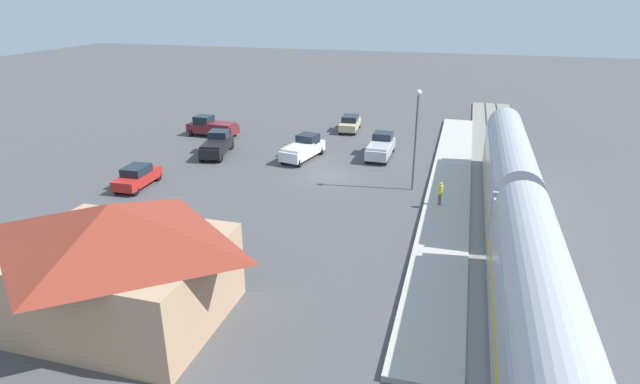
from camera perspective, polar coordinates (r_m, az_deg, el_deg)
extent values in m
plane|color=#4C4C4F|center=(43.07, 0.85, 1.76)|extent=(200.00, 200.00, 0.00)
cube|color=gray|center=(41.89, 19.67, 0.02)|extent=(4.80, 70.00, 0.18)
cube|color=#59544C|center=(41.90, 20.67, 0.11)|extent=(0.10, 70.00, 0.12)
cube|color=#59544C|center=(41.78, 18.72, 0.31)|extent=(0.10, 70.00, 0.12)
cube|color=#B7B2A8|center=(41.72, 14.23, 0.64)|extent=(3.20, 46.00, 0.30)
cube|color=#ADB2BC|center=(39.50, 20.15, 1.88)|extent=(2.90, 18.22, 3.70)
cube|color=gold|center=(39.50, 18.00, 1.69)|extent=(0.04, 16.77, 0.36)
cylinder|color=#ADB2BC|center=(39.00, 20.48, 4.31)|extent=(2.75, 17.50, 2.76)
cube|color=#ADB2BC|center=(22.35, 22.75, -13.83)|extent=(2.90, 18.22, 3.70)
cube|color=gold|center=(22.34, 18.83, -14.20)|extent=(0.04, 16.77, 0.36)
cylinder|color=#ADB2BC|center=(21.44, 23.42, -9.97)|extent=(2.75, 17.50, 2.76)
cube|color=tan|center=(25.72, -21.34, -9.27)|extent=(9.14, 7.19, 3.90)
pyramid|color=maroon|center=(24.44, -22.24, -3.34)|extent=(9.94, 7.99, 1.93)
cube|color=#4C3323|center=(28.68, -16.85, -7.45)|extent=(1.10, 0.08, 2.10)
cylinder|color=brown|center=(37.37, 13.18, -0.77)|extent=(0.22, 0.22, 0.85)
cylinder|color=yellow|center=(37.10, 13.27, 0.29)|extent=(0.36, 0.36, 0.62)
sphere|color=tan|center=(36.96, 13.33, 0.91)|extent=(0.24, 0.24, 0.24)
cube|color=red|center=(42.96, -19.69, 1.43)|extent=(2.06, 4.59, 0.76)
cube|color=#19232D|center=(42.74, -19.80, 2.32)|extent=(1.72, 2.24, 0.64)
cylinder|color=black|center=(44.84, -19.37, 1.77)|extent=(0.22, 0.68, 0.68)
cylinder|color=black|center=(44.02, -17.60, 1.64)|extent=(0.22, 0.68, 0.68)
cylinder|color=black|center=(42.20, -21.74, 0.25)|extent=(0.22, 0.68, 0.68)
cylinder|color=black|center=(41.33, -19.91, 0.08)|extent=(0.22, 0.68, 0.68)
cube|color=silver|center=(48.23, 6.77, 4.81)|extent=(2.01, 5.42, 0.92)
cube|color=#19232D|center=(48.97, 7.02, 6.12)|extent=(1.74, 1.74, 0.84)
cylinder|color=black|center=(50.54, 6.21, 5.06)|extent=(0.22, 0.76, 0.76)
cylinder|color=black|center=(50.28, 8.14, 4.88)|extent=(0.22, 0.76, 0.76)
cylinder|color=black|center=(46.49, 5.24, 3.65)|extent=(0.22, 0.76, 0.76)
cylinder|color=black|center=(46.21, 7.33, 3.45)|extent=(0.22, 0.76, 0.76)
cube|color=silver|center=(47.18, 6.60, 5.15)|extent=(1.89, 2.99, 0.20)
cube|color=white|center=(47.37, -1.94, 4.64)|extent=(2.99, 5.68, 0.92)
cube|color=#19232D|center=(47.99, -1.35, 5.96)|extent=(2.03, 2.04, 0.84)
cylinder|color=black|center=(49.70, -1.59, 4.90)|extent=(0.22, 0.76, 0.76)
cylinder|color=black|center=(48.93, 0.18, 4.64)|extent=(0.22, 0.76, 0.76)
cylinder|color=black|center=(46.15, -4.17, 3.55)|extent=(0.22, 0.76, 0.76)
cylinder|color=black|center=(45.32, -2.30, 3.25)|extent=(0.22, 0.76, 0.76)
cube|color=white|center=(46.42, -2.52, 5.01)|extent=(2.41, 3.28, 0.20)
cube|color=#C6B284|center=(57.61, 3.36, 7.51)|extent=(2.12, 4.61, 0.76)
cube|color=#19232D|center=(57.45, 3.38, 8.19)|extent=(1.75, 2.26, 0.64)
cylinder|color=black|center=(55.96, 3.89, 6.69)|extent=(0.22, 0.68, 0.68)
cylinder|color=black|center=(56.20, 2.27, 6.78)|extent=(0.22, 0.68, 0.68)
cylinder|color=black|center=(59.22, 4.39, 7.49)|extent=(0.22, 0.68, 0.68)
cylinder|color=black|center=(59.45, 2.85, 7.58)|extent=(0.22, 0.68, 0.68)
cube|color=black|center=(49.49, -11.43, 4.96)|extent=(2.98, 5.68, 0.92)
cube|color=#19232D|center=(50.21, -11.20, 6.25)|extent=(2.03, 2.03, 0.84)
cylinder|color=black|center=(51.84, -11.69, 5.15)|extent=(0.22, 0.76, 0.76)
cylinder|color=black|center=(51.39, -9.84, 5.14)|extent=(0.22, 0.76, 0.76)
cylinder|color=black|center=(47.90, -13.06, 3.71)|extent=(0.22, 0.76, 0.76)
cylinder|color=black|center=(47.41, -11.08, 3.69)|extent=(0.22, 0.76, 0.76)
cube|color=black|center=(48.47, -11.78, 5.28)|extent=(2.41, 3.28, 0.20)
cube|color=maroon|center=(56.54, -11.86, 6.96)|extent=(5.49, 2.23, 0.92)
cube|color=#19232D|center=(56.86, -12.83, 7.87)|extent=(1.81, 1.81, 0.84)
cylinder|color=black|center=(57.05, -14.14, 6.42)|extent=(0.22, 0.76, 0.76)
cylinder|color=black|center=(58.46, -13.24, 6.84)|extent=(0.22, 0.76, 0.76)
cylinder|color=black|center=(54.89, -10.32, 6.14)|extent=(0.22, 0.76, 0.76)
cylinder|color=black|center=(56.35, -9.49, 6.59)|extent=(0.22, 0.76, 0.76)
cube|color=maroon|center=(55.94, -11.06, 7.46)|extent=(3.06, 2.01, 0.20)
cylinder|color=#515156|center=(39.65, 10.57, 5.29)|extent=(0.16, 0.16, 7.43)
sphere|color=#EAE5C6|center=(38.78, 10.96, 10.83)|extent=(0.44, 0.44, 0.44)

